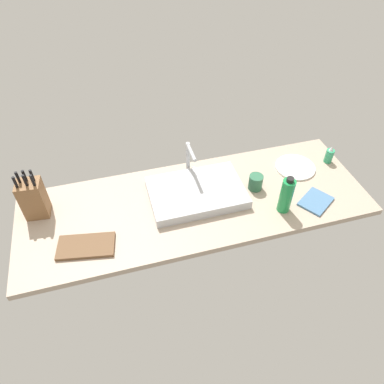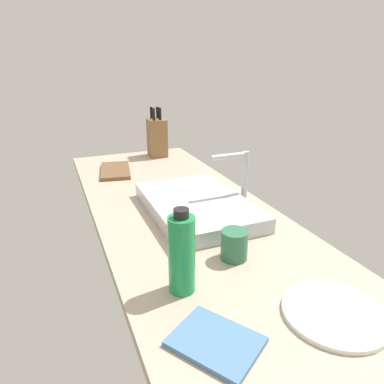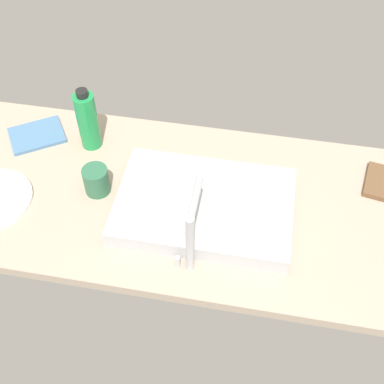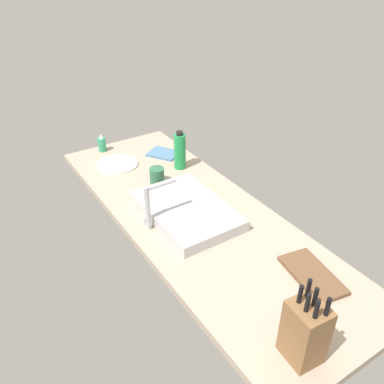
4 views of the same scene
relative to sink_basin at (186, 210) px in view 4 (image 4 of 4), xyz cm
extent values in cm
cube|color=tan|center=(-1.68, -3.99, -4.54)|extent=(192.68, 67.31, 3.50)
cube|color=#B7BABF|center=(0.00, 0.00, 0.00)|extent=(52.29, 35.13, 5.59)
cylinder|color=#B7BABF|center=(0.61, 20.06, 8.37)|extent=(2.40, 2.40, 22.33)
cylinder|color=#B7BABF|center=(0.61, 12.69, 18.54)|extent=(2.00, 14.75, 2.00)
cylinder|color=#B7BABF|center=(4.11, 20.06, -0.79)|extent=(1.60, 1.60, 4.00)
cube|color=brown|center=(-84.88, 10.34, 8.18)|extent=(12.76, 11.40, 21.95)
cylinder|color=black|center=(-89.07, 8.55, 22.47)|extent=(1.52, 1.52, 6.62)
cylinder|color=black|center=(-88.04, 11.96, 22.47)|extent=(1.52, 1.52, 6.62)
cylinder|color=black|center=(-84.58, 8.69, 22.47)|extent=(1.52, 1.52, 6.62)
cylinder|color=black|center=(-84.94, 12.30, 22.47)|extent=(1.52, 1.52, 6.62)
cylinder|color=black|center=(-80.99, 7.70, 22.47)|extent=(1.52, 1.52, 6.62)
cylinder|color=black|center=(-81.43, 11.64, 22.47)|extent=(1.52, 1.52, 6.62)
cube|color=brown|center=(-62.20, -19.56, -1.89)|extent=(29.81, 19.10, 1.80)
cylinder|color=#2D9966|center=(87.24, 7.25, 1.55)|extent=(4.93, 4.93, 8.70)
cone|color=silver|center=(87.24, 7.25, 7.30)|extent=(2.71, 2.71, 2.80)
cylinder|color=#1E8E47|center=(42.39, -22.33, 7.48)|extent=(6.84, 6.84, 20.55)
cylinder|color=black|center=(42.39, -22.33, 18.85)|extent=(3.76, 3.76, 2.20)
cylinder|color=white|center=(64.97, 7.04, -2.19)|extent=(24.11, 24.11, 1.20)
cube|color=teal|center=(62.30, -22.42, -2.19)|extent=(22.45, 21.27, 1.20)
cylinder|color=#2D6647|center=(34.22, -2.75, 1.72)|extent=(7.96, 7.96, 9.03)
camera|label=1|loc=(-40.86, -136.42, 140.21)|focal=33.50mm
camera|label=2|loc=(112.96, -48.60, 53.62)|focal=32.74mm
camera|label=3|loc=(-13.48, 94.38, 118.60)|focal=47.55mm
camera|label=4|loc=(-134.33, 83.66, 111.06)|focal=37.70mm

